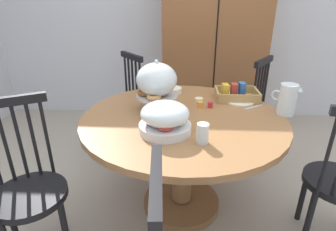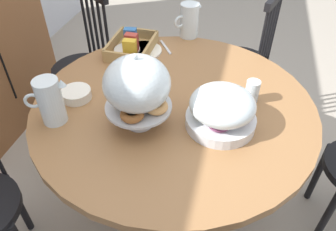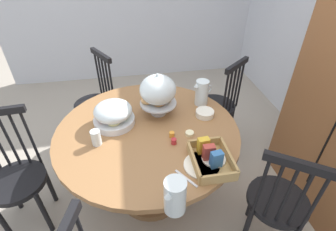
{
  "view_description": "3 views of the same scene",
  "coord_description": "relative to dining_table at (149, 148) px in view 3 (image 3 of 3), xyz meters",
  "views": [
    {
      "loc": [
        -0.09,
        -1.63,
        1.46
      ],
      "look_at": [
        -0.18,
        0.0,
        0.74
      ],
      "focal_mm": 29.16,
      "sensor_mm": 36.0,
      "label": 1
    },
    {
      "loc": [
        -1.25,
        -0.28,
        1.69
      ],
      "look_at": [
        -0.18,
        0.0,
        0.74
      ],
      "focal_mm": 34.89,
      "sensor_mm": 36.0,
      "label": 2
    },
    {
      "loc": [
        1.34,
        -0.1,
        1.89
      ],
      "look_at": [
        -0.08,
        0.15,
        0.84
      ],
      "focal_mm": 26.91,
      "sensor_mm": 36.0,
      "label": 3
    }
  ],
  "objects": [
    {
      "name": "ground_plane",
      "position": [
        0.08,
        -0.0,
        -0.55
      ],
      "size": [
        10.0,
        10.0,
        0.0
      ],
      "primitive_type": "plane",
      "color": "#A89E8E"
    },
    {
      "name": "dining_table",
      "position": [
        0.0,
        0.0,
        0.0
      ],
      "size": [
        1.32,
        1.32,
        0.74
      ],
      "color": "olive",
      "rests_on": "ground_plane"
    },
    {
      "name": "windsor_chair_near_window",
      "position": [
        -0.85,
        -0.45,
        -0.1
      ],
      "size": [
        0.45,
        0.45,
        0.97
      ],
      "color": "black",
      "rests_on": "ground_plane"
    },
    {
      "name": "windsor_chair_by_cabinet",
      "position": [
        0.05,
        -0.96,
        -0.1
      ],
      "size": [
        0.4,
        0.4,
        0.97
      ],
      "color": "black",
      "rests_on": "ground_plane"
    },
    {
      "name": "windsor_chair_far_side",
      "position": [
        0.57,
        0.78,
        -0.1
      ],
      "size": [
        0.46,
        0.46,
        0.97
      ],
      "color": "black",
      "rests_on": "ground_plane"
    },
    {
      "name": "windsor_chair_host_seat",
      "position": [
        -0.59,
        0.76,
        -0.1
      ],
      "size": [
        0.47,
        0.47,
        0.97
      ],
      "color": "black",
      "rests_on": "ground_plane"
    },
    {
      "name": "pastry_stand_with_dome",
      "position": [
        -0.18,
        0.11,
        0.39
      ],
      "size": [
        0.28,
        0.28,
        0.34
      ],
      "color": "silver",
      "rests_on": "dining_table"
    },
    {
      "name": "fruit_platter_covered",
      "position": [
        -0.1,
        -0.23,
        0.27
      ],
      "size": [
        0.3,
        0.3,
        0.18
      ],
      "color": "silver",
      "rests_on": "dining_table"
    },
    {
      "name": "orange_juice_pitcher",
      "position": [
        0.67,
        0.07,
        0.28
      ],
      "size": [
        0.16,
        0.15,
        0.2
      ],
      "color": "silver",
      "rests_on": "dining_table"
    },
    {
      "name": "milk_pitcher",
      "position": [
        -0.25,
        0.47,
        0.28
      ],
      "size": [
        0.11,
        0.18,
        0.21
      ],
      "color": "silver",
      "rests_on": "dining_table"
    },
    {
      "name": "cereal_basket",
      "position": [
        0.39,
        0.34,
        0.23
      ],
      "size": [
        0.32,
        0.24,
        0.12
      ],
      "color": "tan",
      "rests_on": "dining_table"
    },
    {
      "name": "china_plate_large",
      "position": [
        0.41,
        0.28,
        0.2
      ],
      "size": [
        0.22,
        0.22,
        0.01
      ],
      "primitive_type": "cylinder",
      "color": "white",
      "rests_on": "dining_table"
    },
    {
      "name": "china_plate_small",
      "position": [
        0.38,
        0.37,
        0.21
      ],
      "size": [
        0.15,
        0.15,
        0.01
      ],
      "primitive_type": "cylinder",
      "color": "white",
      "rests_on": "china_plate_large"
    },
    {
      "name": "cereal_bowl",
      "position": [
        -0.08,
        0.45,
        0.21
      ],
      "size": [
        0.14,
        0.14,
        0.04
      ],
      "primitive_type": "cylinder",
      "color": "white",
      "rests_on": "dining_table"
    },
    {
      "name": "drinking_glass",
      "position": [
        0.1,
        -0.35,
        0.24
      ],
      "size": [
        0.06,
        0.06,
        0.11
      ],
      "primitive_type": "cylinder",
      "color": "silver",
      "rests_on": "dining_table"
    },
    {
      "name": "butter_dish",
      "position": [
        0.12,
        0.28,
        0.2
      ],
      "size": [
        0.06,
        0.06,
        0.02
      ],
      "primitive_type": "cylinder",
      "color": "beige",
      "rests_on": "dining_table"
    },
    {
      "name": "jam_jar_strawberry",
      "position": [
        0.19,
        0.16,
        0.21
      ],
      "size": [
        0.04,
        0.04,
        0.04
      ],
      "primitive_type": "cylinder",
      "color": "#B7282D",
      "rests_on": "dining_table"
    },
    {
      "name": "jam_jar_apricot",
      "position": [
        0.12,
        0.16,
        0.21
      ],
      "size": [
        0.04,
        0.04,
        0.04
      ],
      "primitive_type": "cylinder",
      "color": "orange",
      "rests_on": "dining_table"
    },
    {
      "name": "table_knife",
      "position": [
        0.33,
        0.4,
        0.19
      ],
      "size": [
        0.15,
        0.11,
        0.01
      ],
      "primitive_type": "cube",
      "rotation": [
        0.0,
        0.0,
        6.89
      ],
      "color": "silver",
      "rests_on": "dining_table"
    },
    {
      "name": "dinner_fork",
      "position": [
        0.32,
        0.42,
        0.19
      ],
      "size": [
        0.15,
        0.11,
        0.01
      ],
      "primitive_type": "cube",
      "rotation": [
        0.0,
        0.0,
        6.89
      ],
      "color": "silver",
      "rests_on": "dining_table"
    },
    {
      "name": "soup_spoon",
      "position": [
        0.49,
        0.17,
        0.19
      ],
      "size": [
        0.15,
        0.11,
        0.01
      ],
      "primitive_type": "cube",
      "rotation": [
        0.0,
        0.0,
        6.89
      ],
      "color": "silver",
      "rests_on": "dining_table"
    }
  ]
}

